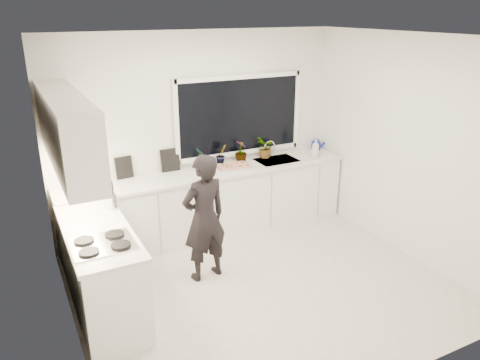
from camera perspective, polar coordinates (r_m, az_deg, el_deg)
floor at (r=5.44m, az=2.69°, el=-12.73°), size 4.00×3.50×0.02m
wall_back at (r=6.35m, az=-5.03°, el=5.59°), size 4.00×0.02×2.70m
wall_left at (r=4.27m, az=-21.19°, el=-3.25°), size 0.02×3.50×2.70m
wall_right at (r=6.06m, az=19.69°, el=3.73°), size 0.02×3.50×2.70m
ceiling at (r=4.57m, az=3.27°, el=17.20°), size 4.00×3.50×0.02m
window at (r=6.52m, az=-0.05°, el=7.85°), size 1.80×0.02×1.00m
base_cabinets_back at (r=6.38m, az=-3.72°, el=-2.97°), size 3.92×0.58×0.88m
base_cabinets_left at (r=5.01m, az=-16.47°, el=-10.74°), size 0.58×1.60×0.88m
countertop_back at (r=6.20m, az=-3.78°, el=0.90°), size 3.94×0.62×0.04m
countertop_left at (r=4.80m, az=-17.01°, el=-6.01°), size 0.62×1.60×0.04m
upper_cabinets at (r=4.80m, az=-20.39°, el=5.71°), size 0.34×2.10×0.70m
sink at (r=6.68m, az=4.47°, el=2.05°), size 0.58×0.42×0.14m
faucet at (r=6.80m, az=3.63°, el=3.80°), size 0.03×0.03×0.22m
stovetop at (r=4.47m, az=-16.44°, el=-7.46°), size 0.56×0.48×0.03m
person at (r=5.25m, az=-4.37°, el=-4.64°), size 0.59×0.44×1.49m
pizza_tray at (r=6.31m, az=-0.87°, el=1.62°), size 0.48×0.38×0.03m
pizza at (r=6.30m, az=-0.87°, el=1.77°), size 0.43×0.33×0.01m
watering_can at (r=7.20m, az=9.24°, el=4.15°), size 0.18×0.18×0.13m
paper_towel_roll at (r=5.84m, az=-19.67°, el=0.04°), size 0.12×0.12×0.26m
knife_block at (r=5.90m, az=-18.97°, el=0.10°), size 0.14×0.11×0.22m
utensil_crock at (r=5.20m, az=-15.45°, el=-2.55°), size 0.15×0.15×0.16m
picture_frame_large at (r=6.07m, az=-13.97°, el=1.49°), size 0.22×0.04×0.28m
picture_frame_small at (r=6.22m, az=-8.52°, el=2.43°), size 0.25×0.02×0.30m
herb_plants at (r=6.57m, az=0.85°, el=3.61°), size 1.22×0.32×0.31m
soap_bottles at (r=6.81m, az=9.17°, el=3.74°), size 0.15×0.15×0.28m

